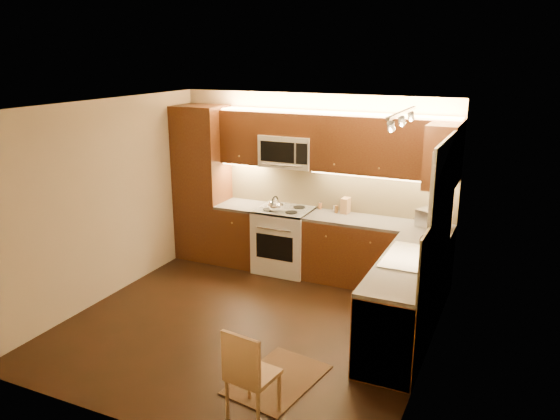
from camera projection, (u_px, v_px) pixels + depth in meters
The scene contains 37 objects.
floor at pixel (249, 324), 6.37m from camera, with size 4.00×4.00×0.01m, color black.
ceiling at pixel (245, 106), 5.68m from camera, with size 4.00×4.00×0.01m, color beige.
wall_back at pixel (313, 183), 7.77m from camera, with size 4.00×0.01×2.50m, color tan.
wall_front at pixel (127, 290), 4.28m from camera, with size 4.00×0.01×2.50m, color tan.
wall_left at pixel (105, 201), 6.82m from camera, with size 0.01×4.00×2.50m, color tan.
wall_right at pixel (432, 247), 5.22m from camera, with size 0.01×4.00×2.50m, color tan.
pantry at pixel (203, 183), 8.20m from camera, with size 0.70×0.60×2.30m, color #42180E.
base_cab_back_left at pixel (242, 235), 8.13m from camera, with size 0.62×0.60×0.86m, color #42180E.
counter_back_left at pixel (242, 206), 8.01m from camera, with size 0.62×0.60×0.04m, color #383533.
base_cab_back_right at pixel (376, 255), 7.32m from camera, with size 1.92×0.60×0.86m, color #42180E.
counter_back_right at pixel (378, 223), 7.20m from camera, with size 1.92×0.60×0.04m, color #383533.
base_cab_right at pixel (405, 303), 5.92m from camera, with size 0.60×2.00×0.86m, color #42180E.
counter_right at pixel (407, 264), 5.80m from camera, with size 0.60×2.00×0.04m, color #383533.
dishwasher at pixel (389, 332), 5.31m from camera, with size 0.58×0.60×0.84m, color silver.
backsplash_back at pixel (336, 189), 7.64m from camera, with size 3.30×0.02×0.60m, color tan.
backsplash_right at pixel (438, 239), 5.59m from camera, with size 0.02×2.00×0.60m, color tan.
upper_cab_back_left at pixel (245, 137), 7.84m from camera, with size 0.62×0.35×0.75m, color #42180E.
upper_cab_back_right at pixel (384, 146), 7.03m from camera, with size 1.92×0.35×0.75m, color #42180E.
upper_cab_bridge at pixel (289, 124), 7.50m from camera, with size 0.76×0.35×0.31m, color #42180E.
upper_cab_right_corner at pixel (442, 156), 6.34m from camera, with size 0.35×0.50×0.75m, color #42180E.
stove at pixel (284, 240), 7.83m from camera, with size 0.76×0.65×0.92m, color silver, non-canonical shape.
microwave at pixel (288, 151), 7.60m from camera, with size 0.76×0.38×0.44m, color silver, non-canonical shape.
window_frame at pixel (443, 198), 5.61m from camera, with size 0.03×1.44×1.24m, color silver.
window_blinds at pixel (441, 198), 5.62m from camera, with size 0.02×1.36×1.16m, color silver.
sink at pixel (411, 251), 5.90m from camera, with size 0.52×0.86×0.15m, color silver, non-canonical shape.
faucet at pixel (428, 247), 5.81m from camera, with size 0.20×0.04×0.30m, color silver, non-canonical shape.
track_light_bar at pixel (402, 113), 5.42m from camera, with size 0.04×1.20×0.03m, color silver.
kettle at pixel (275, 204), 7.55m from camera, with size 0.19×0.19×0.22m, color silver, non-canonical shape.
toaster_oven at pixel (434, 219), 6.92m from camera, with size 0.38×0.28×0.23m, color silver.
knife_block at pixel (345, 206), 7.53m from camera, with size 0.10×0.16×0.21m, color olive.
spice_jar_a at pixel (320, 205), 7.75m from camera, with size 0.04×0.04×0.10m, color silver.
spice_jar_b at pixel (336, 209), 7.56m from camera, with size 0.05×0.05×0.10m, color brown.
spice_jar_c at pixel (335, 208), 7.60m from camera, with size 0.04×0.04×0.10m, color silver.
spice_jar_d at pixel (320, 206), 7.75m from camera, with size 0.04×0.04×0.09m, color #AD6634.
soap_bottle at pixel (434, 232), 6.46m from camera, with size 0.08×0.08×0.18m, color silver.
rug at pixel (278, 380), 5.27m from camera, with size 0.66×0.99×0.01m, color black.
dining_chair at pixel (253, 372), 4.65m from camera, with size 0.37×0.37×0.85m, color olive, non-canonical shape.
Camera 1 is at (2.73, -5.08, 3.04)m, focal length 35.18 mm.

